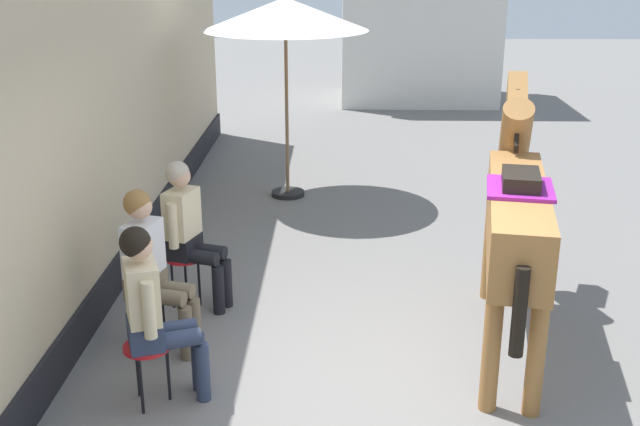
{
  "coord_description": "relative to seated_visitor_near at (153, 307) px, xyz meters",
  "views": [
    {
      "loc": [
        -0.24,
        -5.07,
        3.23
      ],
      "look_at": [
        -0.4,
        1.2,
        1.05
      ],
      "focal_mm": 43.88,
      "sensor_mm": 36.0,
      "label": 1
    }
  ],
  "objects": [
    {
      "name": "seated_visitor_near",
      "position": [
        0.0,
        0.0,
        0.0
      ],
      "size": [
        0.61,
        0.49,
        1.39
      ],
      "color": "red",
      "rests_on": "ground_plane"
    },
    {
      "name": "cafe_parasol",
      "position": [
        0.63,
        5.0,
        1.59
      ],
      "size": [
        2.1,
        2.1,
        2.58
      ],
      "color": "black",
      "rests_on": "ground_plane"
    },
    {
      "name": "seated_visitor_far",
      "position": [
        -0.05,
        1.64,
        0.0
      ],
      "size": [
        0.61,
        0.49,
        1.39
      ],
      "color": "red",
      "rests_on": "ground_plane"
    },
    {
      "name": "saddled_horse_center",
      "position": [
        2.75,
        1.01,
        0.38
      ],
      "size": [
        0.81,
        2.97,
        2.06
      ],
      "color": "#9E6B38",
      "rests_on": "ground_plane"
    },
    {
      "name": "ground_plane",
      "position": [
        1.56,
        3.07,
        -0.78
      ],
      "size": [
        40.0,
        40.0,
        0.0
      ],
      "primitive_type": "plane",
      "color": "slate"
    },
    {
      "name": "distant_cottage",
      "position": [
        2.96,
        11.9,
        1.02
      ],
      "size": [
        3.4,
        2.6,
        3.5
      ],
      "color": "silver",
      "rests_on": "ground_plane"
    },
    {
      "name": "seated_visitor_middle",
      "position": [
        -0.19,
        0.79,
        0.0
      ],
      "size": [
        0.61,
        0.48,
        1.39
      ],
      "color": "#194C99",
      "rests_on": "ground_plane"
    },
    {
      "name": "pub_facade_wall",
      "position": [
        -0.99,
        1.57,
        0.76
      ],
      "size": [
        0.34,
        14.0,
        3.4
      ],
      "color": "#CCB793",
      "rests_on": "ground_plane"
    }
  ]
}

